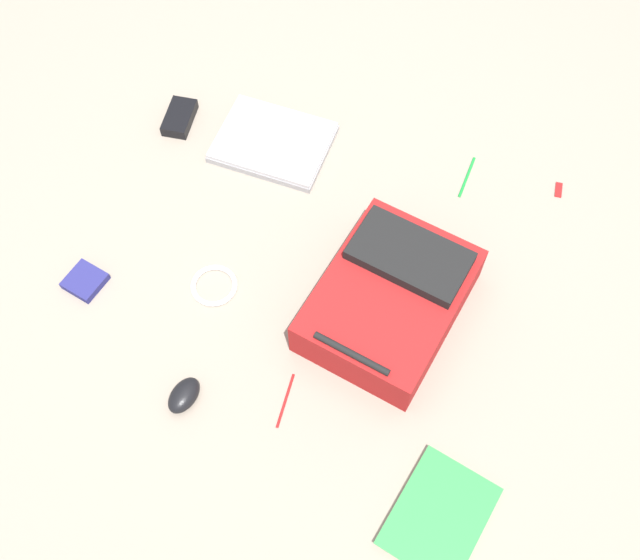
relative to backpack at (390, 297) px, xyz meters
The scene contains 11 objects.
ground_plane 0.23m from the backpack, ahead, with size 3.75×3.75×0.00m, color gray.
backpack is the anchor object (origin of this frame).
laptop 0.61m from the backpack, 37.80° to the right, with size 0.32×0.25×0.03m.
book_blue 0.52m from the backpack, 121.62° to the left, with size 0.23×0.28×0.02m.
computer_mouse 0.55m from the backpack, 47.40° to the left, with size 0.06×0.10×0.04m, color black.
cable_coil 0.45m from the backpack, 13.45° to the left, with size 0.12×0.12×0.01m, color silver.
power_brick 0.84m from the backpack, 24.75° to the right, with size 0.07×0.13×0.03m, color black.
pen_black 0.36m from the backpack, 65.30° to the left, with size 0.01×0.01×0.14m, color red.
pen_blue 0.48m from the backpack, 98.06° to the right, with size 0.01×0.01×0.14m, color #198C33.
earbud_pouch 0.78m from the backpack, 16.23° to the left, with size 0.09×0.09×0.02m, color navy.
usb_stick 0.61m from the backpack, 121.04° to the right, with size 0.02×0.05×0.01m, color #B21919.
Camera 1 is at (-0.38, 0.83, 1.70)m, focal length 42.32 mm.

